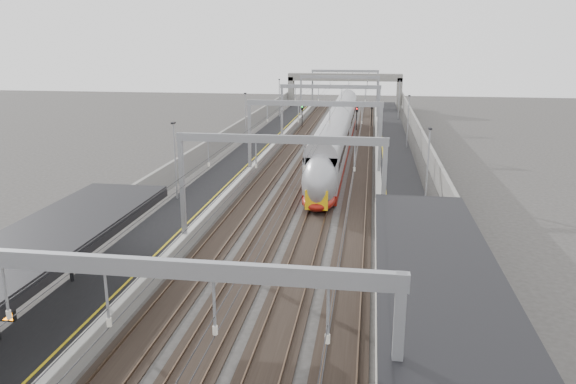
% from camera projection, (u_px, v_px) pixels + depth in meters
% --- Properties ---
extents(platform_left, '(4.00, 120.00, 1.00)m').
position_uv_depth(platform_left, '(240.00, 165.00, 58.70)').
color(platform_left, black).
rests_on(platform_left, ground).
extents(platform_right, '(4.00, 120.00, 1.00)m').
position_uv_depth(platform_right, '(395.00, 170.00, 56.42)').
color(platform_right, black).
rests_on(platform_right, ground).
extents(tracks, '(11.40, 140.00, 0.20)m').
position_uv_depth(tracks, '(316.00, 172.00, 57.68)').
color(tracks, black).
rests_on(tracks, ground).
extents(overhead_line, '(13.00, 140.00, 6.60)m').
position_uv_depth(overhead_line, '(323.00, 105.00, 62.40)').
color(overhead_line, gray).
rests_on(overhead_line, platform_left).
extents(canopy_right, '(4.40, 30.00, 4.24)m').
position_uv_depth(canopy_right, '(461.00, 349.00, 15.11)').
color(canopy_right, black).
rests_on(canopy_right, platform_right).
extents(overbridge, '(22.00, 2.20, 6.90)m').
position_uv_depth(overbridge, '(345.00, 82.00, 108.80)').
color(overbridge, gray).
rests_on(overbridge, ground).
extents(wall_left, '(0.30, 120.00, 3.20)m').
position_uv_depth(wall_left, '(210.00, 154.00, 58.87)').
color(wall_left, gray).
rests_on(wall_left, ground).
extents(wall_right, '(0.30, 120.00, 3.20)m').
position_uv_depth(wall_right, '(429.00, 160.00, 55.68)').
color(wall_right, gray).
rests_on(wall_right, ground).
extents(train, '(2.79, 50.86, 4.41)m').
position_uv_depth(train, '(337.00, 138.00, 65.05)').
color(train, maroon).
rests_on(train, ground).
extents(signal_green, '(0.32, 0.32, 3.48)m').
position_uv_depth(signal_green, '(302.00, 112.00, 86.39)').
color(signal_green, black).
rests_on(signal_green, ground).
extents(signal_red_near, '(0.32, 0.32, 3.48)m').
position_uv_depth(signal_red_near, '(357.00, 114.00, 83.99)').
color(signal_red_near, black).
rests_on(signal_red_near, ground).
extents(signal_red_far, '(0.32, 0.32, 3.48)m').
position_uv_depth(signal_red_far, '(372.00, 111.00, 87.77)').
color(signal_red_far, black).
rests_on(signal_red_far, ground).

